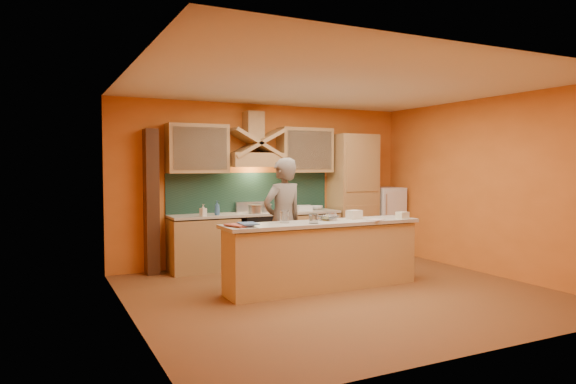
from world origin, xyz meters
name	(u,v)px	position (x,y,z in m)	size (l,w,h in m)	color
floor	(340,292)	(0.00, 0.00, 0.00)	(5.50, 5.00, 0.01)	brown
ceiling	(341,85)	(0.00, 0.00, 2.80)	(5.50, 5.00, 0.01)	white
wall_back	(266,184)	(0.00, 2.50, 1.40)	(5.50, 0.02, 2.80)	orange
wall_front	(487,202)	(0.00, -2.50, 1.40)	(5.50, 0.02, 2.80)	orange
wall_left	(130,195)	(-2.75, 0.00, 1.40)	(0.02, 5.00, 2.80)	orange
wall_right	(488,186)	(2.75, 0.00, 1.40)	(0.02, 5.00, 2.80)	orange
base_cabinet_left	(203,245)	(-1.25, 2.20, 0.43)	(1.10, 0.60, 0.86)	tan
base_cabinet_right	(306,238)	(0.65, 2.20, 0.43)	(1.10, 0.60, 0.86)	tan
counter_top	(257,214)	(-0.30, 2.20, 0.90)	(3.00, 0.62, 0.04)	beige
stove	(257,240)	(-0.30, 2.20, 0.45)	(0.60, 0.58, 0.90)	black
backsplash	(251,193)	(-0.30, 2.48, 1.25)	(3.00, 0.03, 0.70)	#163128
range_hood	(256,160)	(-0.30, 2.25, 1.82)	(0.92, 0.50, 0.24)	tan
hood_chimney	(253,126)	(-0.30, 2.35, 2.40)	(0.30, 0.30, 0.50)	tan
upper_cabinet_left	(197,149)	(-1.30, 2.33, 2.00)	(1.00, 0.35, 0.80)	tan
upper_cabinet_right	(305,150)	(0.70, 2.33, 2.00)	(1.00, 0.35, 0.80)	tan
pantry_column	(353,196)	(1.65, 2.20, 1.15)	(0.80, 0.60, 2.30)	tan
fridge	(385,221)	(2.40, 2.20, 0.65)	(0.58, 0.60, 1.30)	white
trim_column_left	(151,202)	(-2.05, 2.35, 1.15)	(0.20, 0.30, 2.30)	#472816
island_body	(323,257)	(-0.10, 0.30, 0.44)	(2.80, 0.55, 0.88)	tan
island_top	(323,223)	(-0.10, 0.30, 0.92)	(2.90, 0.62, 0.05)	beige
person	(283,221)	(-0.48, 0.80, 0.92)	(0.67, 0.44, 1.84)	#70665B
pot_large	(255,210)	(-0.40, 2.05, 0.97)	(0.22, 0.22, 0.15)	#AFAEB5
pot_small	(266,210)	(-0.13, 2.20, 0.96)	(0.18, 0.18, 0.13)	silver
soap_bottle_a	(203,210)	(-1.31, 1.99, 1.02)	(0.09, 0.09, 0.19)	silver
soap_bottle_b	(217,208)	(-1.05, 2.08, 1.04)	(0.09, 0.09, 0.23)	#366094
bowl_back	(317,208)	(0.91, 2.26, 0.96)	(0.23, 0.23, 0.07)	silver
dish_rack	(304,208)	(0.61, 2.18, 0.97)	(0.26, 0.21, 0.09)	white
book_lower	(231,226)	(-1.48, 0.22, 0.96)	(0.24, 0.33, 0.03)	#AF4F3E
book_upper	(240,224)	(-1.36, 0.23, 0.98)	(0.22, 0.30, 0.02)	#436293
jar_large	(285,217)	(-0.65, 0.39, 1.03)	(0.13, 0.13, 0.17)	white
jar_small	(314,219)	(-0.33, 0.15, 1.01)	(0.12, 0.12, 0.13)	silver
kitchen_scale	(331,217)	(0.08, 0.37, 0.99)	(0.12, 0.12, 0.10)	silver
mixing_bowl	(328,218)	(0.05, 0.41, 0.98)	(0.27, 0.27, 0.07)	silver
cloth	(376,220)	(0.64, 0.09, 0.95)	(0.23, 0.17, 0.02)	beige
grocery_bag_a	(354,215)	(0.47, 0.39, 1.01)	(0.20, 0.16, 0.13)	beige
grocery_bag_b	(402,215)	(1.15, 0.12, 0.99)	(0.16, 0.13, 0.10)	beige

